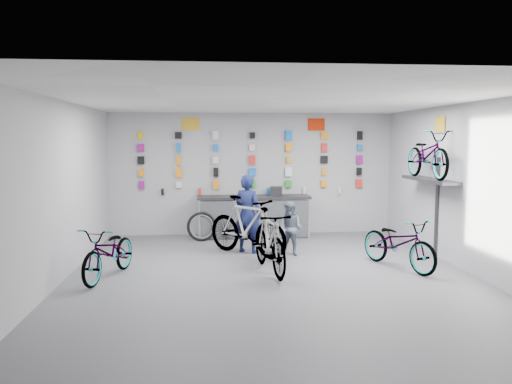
{
  "coord_description": "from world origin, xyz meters",
  "views": [
    {
      "loc": [
        -1.03,
        -8.31,
        2.34
      ],
      "look_at": [
        -0.14,
        1.4,
        1.32
      ],
      "focal_mm": 35.0,
      "sensor_mm": 36.0,
      "label": 1
    }
  ],
  "objects": [
    {
      "name": "clerk",
      "position": [
        -0.28,
        1.9,
        0.82
      ],
      "size": [
        0.71,
        0.63,
        1.64
      ],
      "primitive_type": "imported",
      "rotation": [
        0.0,
        0.0,
        2.64
      ],
      "color": "#131A45",
      "rests_on": "floor"
    },
    {
      "name": "bike_wall",
      "position": [
        3.25,
        1.2,
        2.05
      ],
      "size": [
        0.63,
        1.8,
        0.95
      ],
      "primitive_type": "imported",
      "color": "gray",
      "rests_on": "wall_bracket"
    },
    {
      "name": "wall_bracket",
      "position": [
        3.33,
        1.2,
        1.46
      ],
      "size": [
        0.39,
        1.9,
        2.0
      ],
      "color": "#333338",
      "rests_on": "wall_right"
    },
    {
      "name": "bike_service",
      "position": [
        -0.31,
        1.64,
        0.6
      ],
      "size": [
        1.82,
        1.83,
        1.21
      ],
      "primitive_type": "imported",
      "rotation": [
        0.0,
        0.0,
        0.78
      ],
      "color": "gray",
      "rests_on": "floor"
    },
    {
      "name": "ceiling",
      "position": [
        0.0,
        0.0,
        3.0
      ],
      "size": [
        8.0,
        8.0,
        0.0
      ],
      "primitive_type": "plane",
      "rotation": [
        3.14,
        0.0,
        0.0
      ],
      "color": "white",
      "rests_on": "wall_back"
    },
    {
      "name": "bike_center",
      "position": [
        -0.01,
        0.29,
        0.56
      ],
      "size": [
        0.83,
        1.93,
        1.12
      ],
      "primitive_type": "imported",
      "rotation": [
        0.0,
        0.0,
        0.16
      ],
      "color": "gray",
      "rests_on": "floor"
    },
    {
      "name": "floor",
      "position": [
        0.0,
        0.0,
        0.0
      ],
      "size": [
        8.0,
        8.0,
        0.0
      ],
      "primitive_type": "plane",
      "color": "#505055",
      "rests_on": "ground"
    },
    {
      "name": "wall_right",
      "position": [
        3.5,
        0.0,
        1.5
      ],
      "size": [
        0.0,
        8.0,
        8.0
      ],
      "primitive_type": "plane",
      "rotation": [
        1.57,
        0.0,
        -1.57
      ],
      "color": "#AEAEB0",
      "rests_on": "floor"
    },
    {
      "name": "register",
      "position": [
        0.55,
        3.55,
        1.11
      ],
      "size": [
        0.33,
        0.35,
        0.22
      ],
      "primitive_type": "cube",
      "rotation": [
        0.0,
        0.0,
        -0.19
      ],
      "color": "black",
      "rests_on": "counter"
    },
    {
      "name": "spare_wheel",
      "position": [
        -1.25,
        3.17,
        0.34
      ],
      "size": [
        0.7,
        0.24,
        0.69
      ],
      "rotation": [
        0.0,
        0.0,
        0.09
      ],
      "color": "black",
      "rests_on": "floor"
    },
    {
      "name": "customer",
      "position": [
        0.58,
        1.56,
        0.55
      ],
      "size": [
        0.67,
        0.64,
        1.09
      ],
      "primitive_type": "imported",
      "rotation": [
        0.0,
        0.0,
        -0.61
      ],
      "color": "slate",
      "rests_on": "floor"
    },
    {
      "name": "wall_front",
      "position": [
        0.0,
        -4.0,
        1.5
      ],
      "size": [
        7.0,
        0.0,
        7.0
      ],
      "primitive_type": "plane",
      "rotation": [
        -1.57,
        0.0,
        0.0
      ],
      "color": "#AEAEB0",
      "rests_on": "floor"
    },
    {
      "name": "sign_left",
      "position": [
        -1.5,
        3.98,
        2.72
      ],
      "size": [
        0.42,
        0.02,
        0.3
      ],
      "primitive_type": "cube",
      "color": "gold",
      "rests_on": "wall_back"
    },
    {
      "name": "merch_wall",
      "position": [
        0.08,
        3.93,
        1.8
      ],
      "size": [
        5.56,
        0.08,
        1.57
      ],
      "color": "#971389",
      "rests_on": "wall_back"
    },
    {
      "name": "sign_right",
      "position": [
        1.6,
        3.98,
        2.72
      ],
      "size": [
        0.42,
        0.02,
        0.3
      ],
      "primitive_type": "cube",
      "color": "red",
      "rests_on": "wall_back"
    },
    {
      "name": "counter",
      "position": [
        0.0,
        3.54,
        0.49
      ],
      "size": [
        2.7,
        0.66,
        1.0
      ],
      "color": "black",
      "rests_on": "floor"
    },
    {
      "name": "wall_back",
      "position": [
        0.0,
        4.0,
        1.5
      ],
      "size": [
        7.0,
        0.0,
        7.0
      ],
      "primitive_type": "plane",
      "rotation": [
        1.57,
        0.0,
        0.0
      ],
      "color": "#AEAEB0",
      "rests_on": "floor"
    },
    {
      "name": "sign_side",
      "position": [
        3.48,
        1.2,
        2.65
      ],
      "size": [
        0.02,
        0.4,
        0.3
      ],
      "primitive_type": "cube",
      "color": "gold",
      "rests_on": "wall_right"
    },
    {
      "name": "wall_left",
      "position": [
        -3.5,
        0.0,
        1.5
      ],
      "size": [
        0.0,
        8.0,
        8.0
      ],
      "primitive_type": "plane",
      "rotation": [
        1.57,
        0.0,
        1.57
      ],
      "color": "#AEAEB0",
      "rests_on": "floor"
    },
    {
      "name": "bike_left",
      "position": [
        -2.75,
        0.17,
        0.45
      ],
      "size": [
        1.05,
        1.83,
        0.91
      ],
      "primitive_type": "imported",
      "rotation": [
        0.0,
        0.0,
        -0.28
      ],
      "color": "gray",
      "rests_on": "floor"
    },
    {
      "name": "bike_right",
      "position": [
        2.38,
        0.36,
        0.47
      ],
      "size": [
        1.29,
        1.89,
        0.94
      ],
      "primitive_type": "imported",
      "rotation": [
        0.0,
        0.0,
        0.41
      ],
      "color": "gray",
      "rests_on": "floor"
    }
  ]
}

